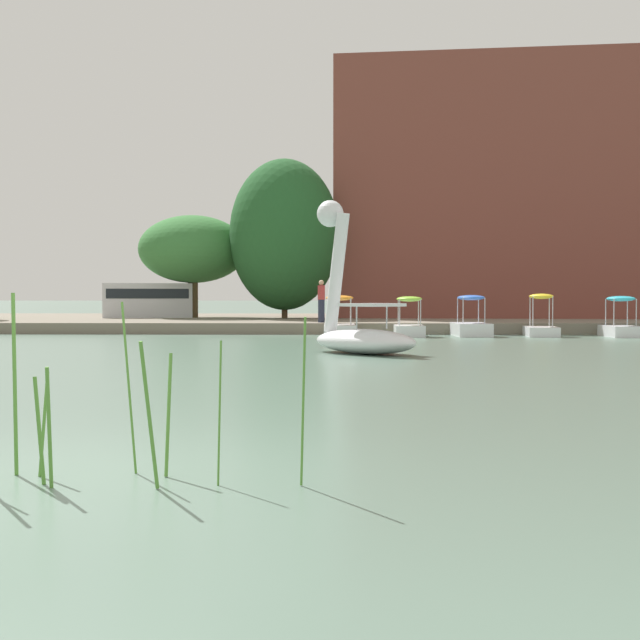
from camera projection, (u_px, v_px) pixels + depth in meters
name	position (u px, v px, depth m)	size (l,w,h in m)	color
ground_plane	(62.00, 475.00, 6.81)	(683.80, 683.80, 0.00)	#567060
shore_bank_far	(295.00, 322.00, 42.17)	(118.67, 19.36, 0.44)	slate
swan_boat	(358.00, 320.00, 21.56)	(3.37, 3.44, 4.07)	white
pedal_boat_orange	(340.00, 325.00, 31.34)	(1.19, 2.33, 1.54)	white
pedal_boat_lime	(409.00, 324.00, 30.92)	(1.10, 1.99, 1.50)	white
pedal_boat_blue	(471.00, 324.00, 31.21)	(1.30, 2.34, 1.55)	white
pedal_boat_yellow	(541.00, 325.00, 30.99)	(1.29, 2.14, 1.60)	white
pedal_boat_cyan	(621.00, 324.00, 30.64)	(1.07, 2.06, 1.51)	white
tree_broadleaf_left	(193.00, 250.00, 41.37)	(5.62, 5.70, 5.10)	brown
tree_willow_near_path	(284.00, 235.00, 40.10)	(7.11, 7.13, 7.70)	#4C3823
person_on_path	(321.00, 300.00, 33.43)	(0.29, 0.30, 1.71)	#23283D
parked_van	(148.00, 299.00, 41.38)	(4.59, 2.62, 1.71)	silver
apartment_block	(525.00, 196.00, 43.97)	(19.44, 10.18, 12.76)	brown
reed_clump_foreground	(76.00, 407.00, 6.50)	(2.51, 0.78, 1.50)	#568E38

